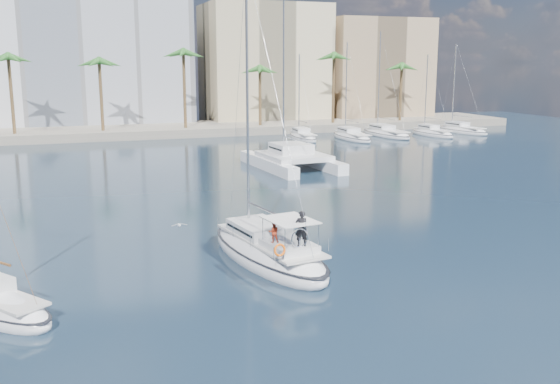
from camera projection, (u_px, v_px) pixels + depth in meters
name	position (u px, v px, depth m)	size (l,w,h in m)	color
ground	(282.00, 246.00, 36.36)	(160.00, 160.00, 0.00)	black
quay	(143.00, 130.00, 92.48)	(120.00, 14.00, 1.20)	gray
building_modern	(51.00, 39.00, 96.86)	(42.00, 16.00, 28.00)	silver
building_beige	(264.00, 65.00, 106.11)	(20.00, 14.00, 20.00)	beige
building_tan_right	(374.00, 71.00, 111.05)	(18.00, 12.00, 18.00)	tan
palm_centre	(144.00, 64.00, 86.82)	(3.60, 3.60, 12.30)	brown
palm_right	(362.00, 64.00, 98.01)	(3.60, 3.60, 12.30)	brown
main_sloop	(268.00, 251.00, 33.58)	(5.24, 11.54, 16.51)	white
catamaran	(292.00, 157.00, 62.98)	(7.14, 13.05, 18.39)	white
seagull	(179.00, 225.00, 37.48)	(0.96, 0.41, 0.18)	silver
moored_yacht_a	(303.00, 140.00, 86.28)	(2.72, 9.35, 11.90)	white
moored_yacht_b	(352.00, 139.00, 86.58)	(3.14, 10.78, 13.72)	white
moored_yacht_c	(386.00, 136.00, 90.56)	(3.55, 12.21, 15.54)	white
moored_yacht_d	(432.00, 136.00, 90.86)	(2.72, 9.35, 11.90)	white
moored_yacht_e	(461.00, 133.00, 94.84)	(3.14, 10.78, 13.72)	white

